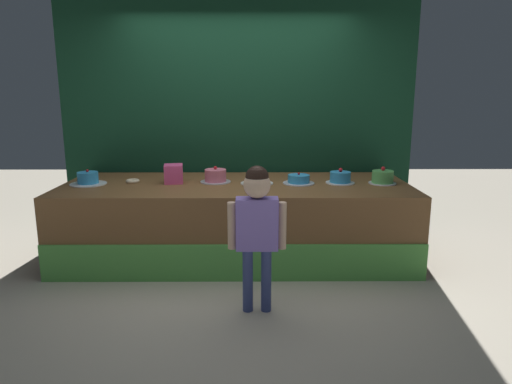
% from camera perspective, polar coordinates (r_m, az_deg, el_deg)
% --- Properties ---
extents(ground_plane, '(12.00, 12.00, 0.00)m').
position_cam_1_polar(ground_plane, '(4.19, -2.73, -10.96)').
color(ground_plane, '#BCB29E').
extents(stage_platform, '(3.44, 1.31, 0.76)m').
position_cam_1_polar(stage_platform, '(4.67, -2.47, -3.55)').
color(stage_platform, brown).
rests_on(stage_platform, ground_plane).
extents(curtain_backdrop, '(3.94, 0.08, 3.12)m').
position_cam_1_polar(curtain_backdrop, '(5.23, -2.29, 11.29)').
color(curtain_backdrop, '#113823').
rests_on(curtain_backdrop, ground_plane).
extents(child_figure, '(0.44, 0.20, 1.14)m').
position_cam_1_polar(child_figure, '(3.40, 0.13, -3.40)').
color(child_figure, '#3F4C8C').
rests_on(child_figure, ground_plane).
extents(pink_box, '(0.21, 0.22, 0.18)m').
position_cam_1_polar(pink_box, '(4.67, -10.21, 2.24)').
color(pink_box, '#ED5192').
rests_on(pink_box, stage_platform).
extents(donut, '(0.14, 0.14, 0.03)m').
position_cam_1_polar(donut, '(4.78, -15.08, 1.33)').
color(donut, beige).
rests_on(donut, stage_platform).
extents(cake_far_left, '(0.35, 0.35, 0.15)m').
position_cam_1_polar(cake_far_left, '(4.82, -20.17, 1.53)').
color(cake_far_left, white).
rests_on(cake_far_left, stage_platform).
extents(cake_left, '(0.31, 0.31, 0.17)m').
position_cam_1_polar(cake_left, '(4.65, -5.06, 1.97)').
color(cake_left, silver).
rests_on(cake_left, stage_platform).
extents(cake_center_left, '(0.32, 0.32, 0.08)m').
position_cam_1_polar(cake_center_left, '(4.56, 0.10, 1.43)').
color(cake_center_left, white).
rests_on(cake_center_left, stage_platform).
extents(cake_center_right, '(0.31, 0.31, 0.11)m').
position_cam_1_polar(cake_center_right, '(4.58, 5.33, 1.55)').
color(cake_center_right, silver).
rests_on(cake_center_right, stage_platform).
extents(cake_right, '(0.29, 0.29, 0.16)m').
position_cam_1_polar(cake_right, '(4.66, 10.43, 1.75)').
color(cake_right, white).
rests_on(cake_right, stage_platform).
extents(cake_far_right, '(0.27, 0.27, 0.17)m').
position_cam_1_polar(cake_far_right, '(4.73, 15.47, 1.76)').
color(cake_far_right, silver).
rests_on(cake_far_right, stage_platform).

